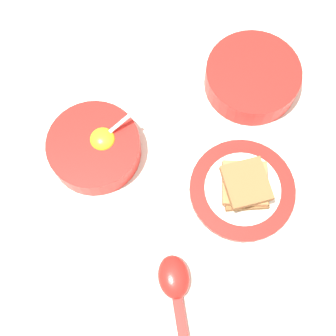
% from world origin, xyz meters
% --- Properties ---
extents(ground_plane, '(3.00, 3.00, 0.00)m').
position_xyz_m(ground_plane, '(0.00, 0.00, 0.00)').
color(ground_plane, silver).
extents(egg_bowl, '(0.18, 0.18, 0.08)m').
position_xyz_m(egg_bowl, '(0.21, -0.23, 0.03)').
color(egg_bowl, red).
rests_on(egg_bowl, ground_plane).
extents(toast_plate, '(0.20, 0.20, 0.01)m').
position_xyz_m(toast_plate, '(0.01, -0.01, 0.01)').
color(toast_plate, red).
rests_on(toast_plate, ground_plane).
extents(toast_sandwich, '(0.11, 0.12, 0.05)m').
position_xyz_m(toast_sandwich, '(0.01, -0.01, 0.04)').
color(toast_sandwich, brown).
rests_on(toast_sandwich, toast_plate).
extents(soup_spoon, '(0.09, 0.15, 0.03)m').
position_xyz_m(soup_spoon, '(0.21, 0.07, 0.02)').
color(soup_spoon, red).
rests_on(soup_spoon, ground_plane).
extents(congee_bowl, '(0.19, 0.19, 0.05)m').
position_xyz_m(congee_bowl, '(-0.14, -0.19, 0.03)').
color(congee_bowl, red).
rests_on(congee_bowl, ground_plane).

